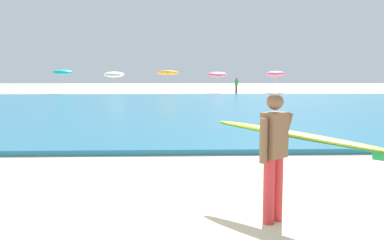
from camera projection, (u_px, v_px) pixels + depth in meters
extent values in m
plane|color=beige|center=(39.00, 239.00, 4.95)|extent=(160.00, 160.00, 0.00)
cube|color=teal|center=(150.00, 107.00, 23.84)|extent=(120.00, 28.00, 0.14)
cylinder|color=red|center=(269.00, 191.00, 5.41)|extent=(0.15, 0.15, 0.88)
cylinder|color=red|center=(277.00, 188.00, 5.54)|extent=(0.15, 0.15, 0.88)
cube|color=brown|center=(274.00, 135.00, 5.39)|extent=(0.40, 0.39, 0.60)
sphere|color=brown|center=(275.00, 102.00, 5.35)|extent=(0.22, 0.22, 0.22)
cylinder|color=brown|center=(264.00, 141.00, 5.24)|extent=(0.10, 0.10, 0.58)
cylinder|color=brown|center=(285.00, 131.00, 5.59)|extent=(0.30, 0.28, 0.51)
ellipsoid|color=yellow|center=(295.00, 135.00, 5.75)|extent=(2.12, 2.33, 0.23)
ellipsoid|color=green|center=(295.00, 136.00, 5.75)|extent=(2.21, 2.43, 0.19)
cube|color=green|center=(378.00, 155.00, 4.93)|extent=(0.11, 0.12, 0.14)
cylinder|color=beige|center=(63.00, 83.00, 42.11)|extent=(0.05, 0.05, 2.04)
ellipsoid|color=#19ADB2|center=(63.00, 72.00, 41.99)|extent=(1.98, 1.99, 0.60)
cylinder|color=beige|center=(114.00, 84.00, 41.39)|extent=(0.05, 0.05, 1.82)
ellipsoid|color=white|center=(114.00, 75.00, 41.28)|extent=(2.05, 2.07, 0.68)
cylinder|color=beige|center=(168.00, 84.00, 40.63)|extent=(0.05, 0.05, 2.02)
ellipsoid|color=#F4A31E|center=(168.00, 73.00, 40.51)|extent=(2.25, 2.27, 0.60)
cylinder|color=beige|center=(217.00, 84.00, 42.54)|extent=(0.05, 0.05, 1.83)
ellipsoid|color=pink|center=(217.00, 74.00, 42.43)|extent=(2.02, 2.05, 0.66)
cylinder|color=beige|center=(275.00, 84.00, 43.29)|extent=(0.05, 0.05, 1.87)
ellipsoid|color=pink|center=(275.00, 74.00, 43.17)|extent=(2.05, 2.06, 0.66)
cylinder|color=#383842|center=(236.00, 89.00, 41.19)|extent=(0.20, 0.20, 0.84)
cube|color=#338C4C|center=(236.00, 82.00, 41.12)|extent=(0.32, 0.20, 0.54)
sphere|color=brown|center=(236.00, 79.00, 41.07)|extent=(0.20, 0.20, 0.20)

